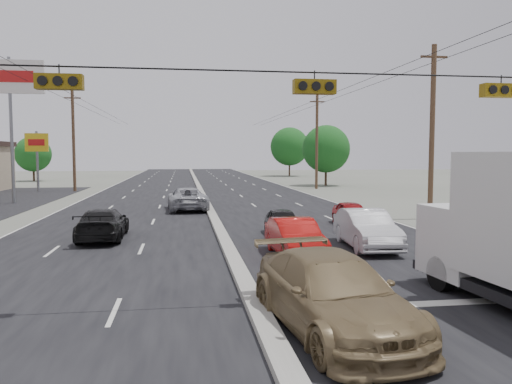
{
  "coord_description": "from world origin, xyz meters",
  "views": [
    {
      "loc": [
        -1.73,
        -12.08,
        3.82
      ],
      "look_at": [
        1.3,
        8.55,
        2.2
      ],
      "focal_mm": 35.0,
      "sensor_mm": 36.0,
      "label": 1
    }
  ],
  "objects_px": {
    "tree_right_mid": "(326,149)",
    "queue_car_a": "(283,223)",
    "tree_right_far": "(290,147)",
    "utility_pole_right_b": "(432,131)",
    "queue_car_b": "(366,229)",
    "pole_sign_billboard": "(10,86)",
    "tan_sedan": "(332,295)",
    "utility_pole_right_c": "(317,141)",
    "pole_sign_far": "(37,147)",
    "oncoming_near": "(103,224)",
    "oncoming_far": "(187,199)",
    "utility_pole_left_c": "(74,140)",
    "queue_car_e": "(351,214)",
    "red_sedan": "(295,238)",
    "tree_left_far": "(33,154)"
  },
  "relations": [
    {
      "from": "utility_pole_left_c",
      "to": "tan_sedan",
      "type": "relative_size",
      "value": 1.79
    },
    {
      "from": "queue_car_b",
      "to": "oncoming_far",
      "type": "distance_m",
      "value": 16.26
    },
    {
      "from": "tree_right_far",
      "to": "queue_car_b",
      "type": "height_order",
      "value": "tree_right_far"
    },
    {
      "from": "queue_car_b",
      "to": "queue_car_e",
      "type": "xyz_separation_m",
      "value": [
        1.45,
        5.96,
        -0.13
      ]
    },
    {
      "from": "queue_car_b",
      "to": "queue_car_e",
      "type": "distance_m",
      "value": 6.14
    },
    {
      "from": "red_sedan",
      "to": "pole_sign_billboard",
      "type": "bearing_deg",
      "value": 125.12
    },
    {
      "from": "utility_pole_left_c",
      "to": "tree_right_mid",
      "type": "xyz_separation_m",
      "value": [
        27.5,
        5.0,
        -0.77
      ]
    },
    {
      "from": "tree_right_mid",
      "to": "red_sedan",
      "type": "relative_size",
      "value": 1.68
    },
    {
      "from": "utility_pole_left_c",
      "to": "tree_left_far",
      "type": "relative_size",
      "value": 1.63
    },
    {
      "from": "tan_sedan",
      "to": "queue_car_b",
      "type": "xyz_separation_m",
      "value": [
        4.15,
        8.92,
        -0.04
      ]
    },
    {
      "from": "queue_car_a",
      "to": "queue_car_b",
      "type": "bearing_deg",
      "value": -46.48
    },
    {
      "from": "utility_pole_left_c",
      "to": "queue_car_b",
      "type": "bearing_deg",
      "value": -61.38
    },
    {
      "from": "pole_sign_billboard",
      "to": "tree_right_mid",
      "type": "height_order",
      "value": "pole_sign_billboard"
    },
    {
      "from": "utility_pole_right_c",
      "to": "queue_car_e",
      "type": "height_order",
      "value": "utility_pole_right_c"
    },
    {
      "from": "tree_right_mid",
      "to": "queue_car_a",
      "type": "xyz_separation_m",
      "value": [
        -12.21,
        -34.8,
        -3.71
      ]
    },
    {
      "from": "queue_car_b",
      "to": "queue_car_a",
      "type": "bearing_deg",
      "value": 133.63
    },
    {
      "from": "tan_sedan",
      "to": "oncoming_far",
      "type": "height_order",
      "value": "tan_sedan"
    },
    {
      "from": "queue_car_b",
      "to": "pole_sign_billboard",
      "type": "bearing_deg",
      "value": 137.08
    },
    {
      "from": "tan_sedan",
      "to": "tree_right_far",
      "type": "bearing_deg",
      "value": 71.15
    },
    {
      "from": "pole_sign_far",
      "to": "oncoming_far",
      "type": "xyz_separation_m",
      "value": [
        14.55,
        -18.4,
        -3.65
      ]
    },
    {
      "from": "pole_sign_billboard",
      "to": "tree_right_mid",
      "type": "distance_m",
      "value": 34.35
    },
    {
      "from": "tree_right_mid",
      "to": "queue_car_a",
      "type": "distance_m",
      "value": 37.07
    },
    {
      "from": "utility_pole_right_b",
      "to": "utility_pole_left_c",
      "type": "bearing_deg",
      "value": 135.0
    },
    {
      "from": "oncoming_near",
      "to": "oncoming_far",
      "type": "xyz_separation_m",
      "value": [
        3.82,
        11.05,
        0.07
      ]
    },
    {
      "from": "tree_right_mid",
      "to": "tan_sedan",
      "type": "distance_m",
      "value": 49.05
    },
    {
      "from": "oncoming_near",
      "to": "queue_car_a",
      "type": "bearing_deg",
      "value": 176.86
    },
    {
      "from": "tree_left_far",
      "to": "queue_car_e",
      "type": "relative_size",
      "value": 1.64
    },
    {
      "from": "tree_right_mid",
      "to": "red_sedan",
      "type": "xyz_separation_m",
      "value": [
        -12.67,
        -39.33,
        -3.64
      ]
    },
    {
      "from": "utility_pole_right_b",
      "to": "oncoming_near",
      "type": "distance_m",
      "value": 18.84
    },
    {
      "from": "utility_pole_right_b",
      "to": "red_sedan",
      "type": "height_order",
      "value": "utility_pole_right_b"
    },
    {
      "from": "oncoming_far",
      "to": "queue_car_b",
      "type": "bearing_deg",
      "value": 112.41
    },
    {
      "from": "pole_sign_far",
      "to": "queue_car_a",
      "type": "relative_size",
      "value": 1.62
    },
    {
      "from": "utility_pole_left_c",
      "to": "pole_sign_far",
      "type": "height_order",
      "value": "utility_pole_left_c"
    },
    {
      "from": "tree_left_far",
      "to": "queue_car_a",
      "type": "distance_m",
      "value": 55.71
    },
    {
      "from": "tan_sedan",
      "to": "red_sedan",
      "type": "relative_size",
      "value": 1.32
    },
    {
      "from": "tree_right_mid",
      "to": "queue_car_b",
      "type": "bearing_deg",
      "value": -103.94
    },
    {
      "from": "utility_pole_right_b",
      "to": "queue_car_e",
      "type": "relative_size",
      "value": 2.67
    },
    {
      "from": "tree_right_far",
      "to": "oncoming_near",
      "type": "relative_size",
      "value": 1.71
    },
    {
      "from": "tree_right_far",
      "to": "tan_sedan",
      "type": "distance_m",
      "value": 73.58
    },
    {
      "from": "tree_right_far",
      "to": "queue_car_a",
      "type": "height_order",
      "value": "tree_right_far"
    },
    {
      "from": "tree_right_far",
      "to": "pole_sign_far",
      "type": "bearing_deg",
      "value": -136.85
    },
    {
      "from": "tree_right_mid",
      "to": "red_sedan",
      "type": "distance_m",
      "value": 41.48
    },
    {
      "from": "tree_right_mid",
      "to": "tree_right_far",
      "type": "xyz_separation_m",
      "value": [
        1.0,
        25.0,
        0.62
      ]
    },
    {
      "from": "utility_pole_right_c",
      "to": "pole_sign_far",
      "type": "relative_size",
      "value": 1.67
    },
    {
      "from": "tan_sedan",
      "to": "oncoming_near",
      "type": "relative_size",
      "value": 1.17
    },
    {
      "from": "queue_car_e",
      "to": "oncoming_near",
      "type": "relative_size",
      "value": 0.78
    },
    {
      "from": "utility_pole_right_c",
      "to": "tree_right_far",
      "type": "distance_m",
      "value": 30.2
    },
    {
      "from": "utility_pole_right_b",
      "to": "pole_sign_far",
      "type": "distance_m",
      "value": 37.92
    },
    {
      "from": "pole_sign_far",
      "to": "queue_car_e",
      "type": "distance_m",
      "value": 35.76
    },
    {
      "from": "tree_right_far",
      "to": "utility_pole_right_b",
      "type": "bearing_deg",
      "value": -93.64
    }
  ]
}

